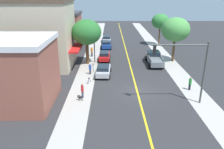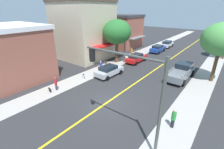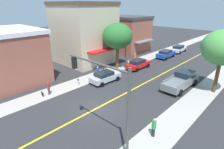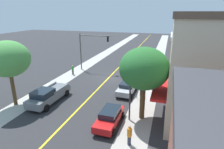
# 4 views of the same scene
# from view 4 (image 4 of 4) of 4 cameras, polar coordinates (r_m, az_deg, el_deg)

# --- Properties ---
(ground_plane) EXTENTS (140.00, 140.00, 0.00)m
(ground_plane) POSITION_cam_4_polar(r_m,az_deg,el_deg) (31.42, -0.79, -0.78)
(ground_plane) COLOR #2D2D30
(sidewalk_left) EXTENTS (2.77, 126.00, 0.01)m
(sidewalk_left) POSITION_cam_4_polar(r_m,az_deg,el_deg) (30.19, 11.40, -1.95)
(sidewalk_left) COLOR #ADA8A0
(sidewalk_left) RESTS_ON ground
(sidewalk_right) EXTENTS (2.77, 126.00, 0.01)m
(sidewalk_right) POSITION_cam_4_polar(r_m,az_deg,el_deg) (33.94, -11.60, 0.31)
(sidewalk_right) COLOR #ADA8A0
(sidewalk_right) RESTS_ON ground
(road_centerline_stripe) EXTENTS (0.20, 126.00, 0.00)m
(road_centerline_stripe) POSITION_cam_4_polar(r_m,az_deg,el_deg) (31.42, -0.79, -0.77)
(road_centerline_stripe) COLOR yellow
(road_centerline_stripe) RESTS_ON ground
(pale_office_building) EXTENTS (9.28, 7.48, 6.94)m
(pale_office_building) POSITION_cam_4_polar(r_m,az_deg,el_deg) (32.03, 24.85, 4.38)
(pale_office_building) COLOR #935142
(pale_office_building) RESTS_ON ground
(corner_shop_building) EXTENTS (10.50, 8.72, 10.23)m
(corner_shop_building) POSITION_cam_4_polar(r_m,az_deg,el_deg) (19.64, 29.83, 0.73)
(corner_shop_building) COLOR beige
(corner_shop_building) RESTS_ON ground
(street_tree_left_near) EXTENTS (4.69, 4.69, 7.19)m
(street_tree_left_near) POSITION_cam_4_polar(r_m,az_deg,el_deg) (18.04, 9.54, 1.68)
(street_tree_left_near) COLOR brown
(street_tree_left_near) RESTS_ON ground
(street_tree_right_corner) EXTENTS (4.61, 4.61, 7.36)m
(street_tree_right_corner) POSITION_cam_4_polar(r_m,az_deg,el_deg) (23.43, -28.49, 4.05)
(street_tree_right_corner) COLOR brown
(street_tree_right_corner) RESTS_ON ground
(fire_hydrant) EXTENTS (0.44, 0.24, 0.87)m
(fire_hydrant) POSITION_cam_4_polar(r_m,az_deg,el_deg) (27.88, 9.40, -2.60)
(fire_hydrant) COLOR silver
(fire_hydrant) RESTS_ON ground
(parking_meter) EXTENTS (0.12, 0.18, 1.37)m
(parking_meter) POSITION_cam_4_polar(r_m,az_deg,el_deg) (23.70, 7.49, -5.09)
(parking_meter) COLOR #4C4C51
(parking_meter) RESTS_ON ground
(traffic_light_mast) EXTENTS (5.71, 0.32, 6.61)m
(traffic_light_mast) POSITION_cam_4_polar(r_m,az_deg,el_deg) (34.47, -6.76, 8.55)
(traffic_light_mast) COLOR #474C47
(traffic_light_mast) RESTS_ON ground
(street_lamp) EXTENTS (0.70, 0.36, 5.97)m
(street_lamp) POSITION_cam_4_polar(r_m,az_deg,el_deg) (18.00, 5.47, -2.99)
(street_lamp) COLOR #38383D
(street_lamp) RESTS_ON ground
(red_sedan_left_curb) EXTENTS (2.01, 4.62, 1.50)m
(red_sedan_left_curb) POSITION_cam_4_polar(r_m,az_deg,el_deg) (18.48, -0.72, -12.47)
(red_sedan_left_curb) COLOR red
(red_sedan_left_curb) RESTS_ON ground
(silver_sedan_left_curb) EXTENTS (2.20, 4.41, 1.46)m
(silver_sedan_left_curb) POSITION_cam_4_polar(r_m,az_deg,el_deg) (25.11, 4.46, -3.94)
(silver_sedan_left_curb) COLOR #B7BABF
(silver_sedan_left_curb) RESTS_ON ground
(grey_pickup_truck) EXTENTS (2.45, 6.20, 1.91)m
(grey_pickup_truck) POSITION_cam_4_polar(r_m,az_deg,el_deg) (23.64, -18.41, -5.85)
(grey_pickup_truck) COLOR slate
(grey_pickup_truck) RESTS_ON ground
(pedestrian_orange_shirt) EXTENTS (0.39, 0.39, 1.75)m
(pedestrian_orange_shirt) POSITION_cam_4_polar(r_m,az_deg,el_deg) (15.98, 5.20, -17.43)
(pedestrian_orange_shirt) COLOR #33384C
(pedestrian_orange_shirt) RESTS_ON ground
(pedestrian_blue_shirt) EXTENTS (0.37, 0.37, 1.63)m
(pedestrian_blue_shirt) POSITION_cam_4_polar(r_m,az_deg,el_deg) (24.36, 8.65, -4.63)
(pedestrian_blue_shirt) COLOR #33384C
(pedestrian_blue_shirt) RESTS_ON ground
(pedestrian_red_shirt) EXTENTS (0.31, 0.31, 1.64)m
(pedestrian_red_shirt) POSITION_cam_4_polar(r_m,az_deg,el_deg) (31.36, 11.08, 0.52)
(pedestrian_red_shirt) COLOR #33384C
(pedestrian_red_shirt) RESTS_ON ground
(pedestrian_green_shirt) EXTENTS (0.35, 0.35, 1.64)m
(pedestrian_green_shirt) POSITION_cam_4_polar(r_m,az_deg,el_deg) (33.13, -11.59, 1.42)
(pedestrian_green_shirt) COLOR black
(pedestrian_green_shirt) RESTS_ON ground
(small_dog) EXTENTS (0.65, 0.32, 0.49)m
(small_dog) POSITION_cam_4_polar(r_m,az_deg,el_deg) (32.20, 11.51, -0.08)
(small_dog) COLOR black
(small_dog) RESTS_ON ground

